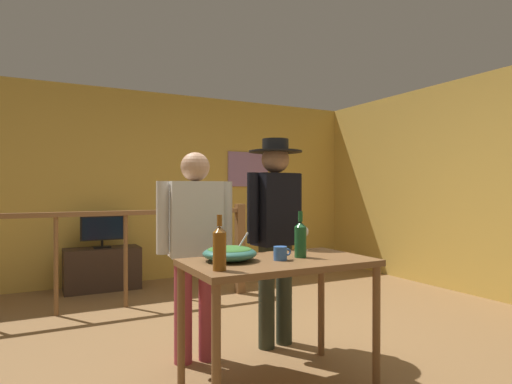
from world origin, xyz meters
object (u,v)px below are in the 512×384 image
at_px(person_standing_right, 275,223).
at_px(person_standing_left, 195,239).
at_px(serving_table, 279,275).
at_px(wine_bottle_amber, 220,247).
at_px(mug_blue, 281,253).
at_px(framed_picture, 248,169).
at_px(wine_bottle_green, 300,239).
at_px(flat_screen_tv, 103,229).
at_px(wine_glass, 303,233).
at_px(tv_console, 102,269).
at_px(stair_railing, 144,242).
at_px(salad_bowl, 230,253).

bearing_deg(person_standing_right, person_standing_left, -7.61).
height_order(serving_table, person_standing_right, person_standing_right).
distance_m(wine_bottle_amber, mug_blue, 0.50).
relative_size(framed_picture, wine_bottle_green, 2.24).
distance_m(flat_screen_tv, wine_glass, 3.15).
distance_m(framed_picture, tv_console, 2.56).
relative_size(framed_picture, tv_console, 0.76).
relative_size(framed_picture, wine_glass, 3.74).
distance_m(flat_screen_tv, wine_bottle_green, 3.35).
relative_size(stair_railing, person_standing_right, 2.09).
distance_m(stair_railing, serving_table, 2.36).
xyz_separation_m(flat_screen_tv, mug_blue, (0.61, -3.28, 0.09)).
distance_m(stair_railing, wine_bottle_green, 2.40).
relative_size(stair_railing, flat_screen_tv, 6.68).
distance_m(serving_table, wine_glass, 0.50).
relative_size(wine_glass, wine_bottle_amber, 0.59).
relative_size(tv_console, wine_glass, 4.94).
relative_size(flat_screen_tv, wine_glass, 2.85).
relative_size(wine_bottle_amber, person_standing_left, 0.20).
height_order(flat_screen_tv, wine_bottle_amber, wine_bottle_amber).
height_order(salad_bowl, wine_glass, wine_glass).
bearing_deg(wine_bottle_green, person_standing_right, 74.75).
bearing_deg(mug_blue, tv_console, 100.49).
bearing_deg(flat_screen_tv, salad_bowl, -84.26).
distance_m(flat_screen_tv, mug_blue, 3.34).
bearing_deg(wine_bottle_green, stair_railing, 101.74).
relative_size(tv_console, salad_bowl, 2.65).
relative_size(serving_table, mug_blue, 9.67).
bearing_deg(mug_blue, wine_bottle_green, 11.73).
distance_m(stair_railing, mug_blue, 2.40).
xyz_separation_m(tv_console, flat_screen_tv, (0.00, -0.03, 0.50)).
distance_m(person_standing_left, person_standing_right, 0.68).
relative_size(salad_bowl, wine_bottle_amber, 1.10).
distance_m(stair_railing, salad_bowl, 2.26).
height_order(tv_console, flat_screen_tv, flat_screen_tv).
relative_size(framed_picture, mug_blue, 5.58).
bearing_deg(serving_table, stair_railing, 97.68).
bearing_deg(person_standing_right, tv_console, -77.85).
bearing_deg(wine_glass, tv_console, 108.02).
height_order(framed_picture, serving_table, framed_picture).
distance_m(stair_railing, flat_screen_tv, 0.96).
xyz_separation_m(wine_glass, person_standing_left, (-0.70, 0.36, -0.05)).
distance_m(salad_bowl, person_standing_left, 0.53).
bearing_deg(wine_bottle_amber, serving_table, 19.63).
distance_m(flat_screen_tv, serving_table, 3.31).
distance_m(tv_console, wine_bottle_green, 3.44).
xyz_separation_m(stair_railing, person_standing_right, (0.65, -1.72, 0.30)).
relative_size(stair_railing, mug_blue, 28.40).
bearing_deg(salad_bowl, stair_railing, 90.39).
distance_m(tv_console, serving_table, 3.37).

